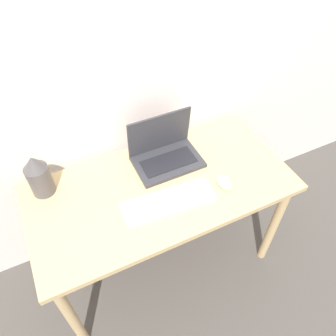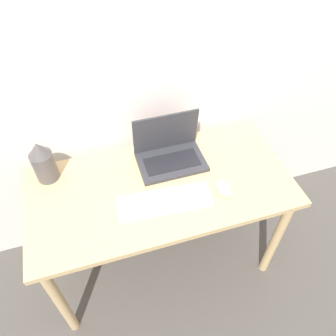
{
  "view_description": "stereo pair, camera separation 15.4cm",
  "coord_description": "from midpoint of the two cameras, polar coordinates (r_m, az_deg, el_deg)",
  "views": [
    {
      "loc": [
        -0.41,
        -0.62,
        1.96
      ],
      "look_at": [
        0.04,
        0.32,
        0.83
      ],
      "focal_mm": 35.0,
      "sensor_mm": 36.0,
      "label": 1
    },
    {
      "loc": [
        -0.27,
        -0.68,
        1.96
      ],
      "look_at": [
        0.04,
        0.32,
        0.83
      ],
      "focal_mm": 35.0,
      "sensor_mm": 36.0,
      "label": 2
    }
  ],
  "objects": [
    {
      "name": "wall_back",
      "position": [
        1.56,
        -10.78,
        19.17
      ],
      "size": [
        6.0,
        0.05,
        2.5
      ],
      "color": "white",
      "rests_on": "ground_plane"
    },
    {
      "name": "vase",
      "position": [
        1.64,
        -24.21,
        -1.32
      ],
      "size": [
        0.11,
        0.11,
        0.23
      ],
      "color": "#514C4C",
      "rests_on": "desk"
    },
    {
      "name": "ground_plane",
      "position": [
        2.1,
        0.77,
        -22.39
      ],
      "size": [
        12.0,
        12.0,
        0.0
      ],
      "primitive_type": "plane",
      "color": "#4C4742"
    },
    {
      "name": "desk",
      "position": [
        1.68,
        -3.81,
        -5.38
      ],
      "size": [
        1.29,
        0.63,
        0.73
      ],
      "color": "tan",
      "rests_on": "ground_plane"
    },
    {
      "name": "mouse",
      "position": [
        1.6,
        7.04,
        -2.62
      ],
      "size": [
        0.06,
        0.1,
        0.03
      ],
      "color": "silver",
      "rests_on": "desk"
    },
    {
      "name": "laptop",
      "position": [
        1.69,
        -3.19,
        2.76
      ],
      "size": [
        0.34,
        0.23,
        0.25
      ],
      "color": "#333338",
      "rests_on": "desk"
    },
    {
      "name": "keyboard",
      "position": [
        1.53,
        -2.82,
        -6.0
      ],
      "size": [
        0.45,
        0.17,
        0.02
      ],
      "color": "white",
      "rests_on": "desk"
    }
  ]
}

